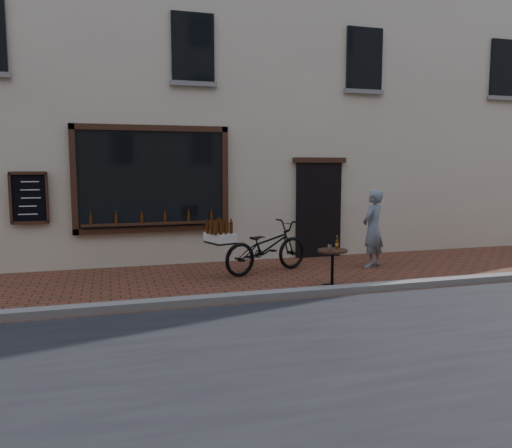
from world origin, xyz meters
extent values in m
plane|color=#552F1B|center=(0.00, 0.00, 0.00)|extent=(90.00, 90.00, 0.00)
cube|color=slate|center=(0.00, 0.20, 0.06)|extent=(90.00, 0.25, 0.12)
cube|color=beige|center=(0.00, 6.50, 5.00)|extent=(28.00, 6.00, 10.00)
cube|color=black|center=(-1.90, 3.45, 1.85)|extent=(3.00, 0.06, 2.00)
cube|color=black|center=(-1.90, 3.43, 2.91)|extent=(3.24, 0.10, 0.12)
cube|color=black|center=(-1.90, 3.43, 0.79)|extent=(3.24, 0.10, 0.12)
cube|color=black|center=(-3.46, 3.43, 1.85)|extent=(0.12, 0.10, 2.24)
cube|color=black|center=(-0.34, 3.43, 1.85)|extent=(0.12, 0.10, 2.24)
cube|color=black|center=(-1.90, 3.38, 0.92)|extent=(2.90, 0.16, 0.05)
cube|color=black|center=(1.90, 3.46, 1.10)|extent=(1.10, 0.10, 2.20)
cube|color=black|center=(1.90, 3.43, 2.26)|extent=(1.30, 0.10, 0.12)
cube|color=black|center=(-4.30, 3.44, 1.50)|extent=(0.62, 0.04, 0.92)
cylinder|color=#3D1C07|center=(-3.15, 3.38, 1.04)|extent=(0.06, 0.06, 0.19)
cylinder|color=#3D1C07|center=(-2.65, 3.38, 1.04)|extent=(0.06, 0.06, 0.19)
cylinder|color=#3D1C07|center=(-2.15, 3.38, 1.04)|extent=(0.06, 0.06, 0.19)
cylinder|color=#3D1C07|center=(-1.65, 3.38, 1.04)|extent=(0.06, 0.06, 0.19)
cylinder|color=#3D1C07|center=(-1.15, 3.38, 1.04)|extent=(0.06, 0.06, 0.19)
cylinder|color=#3D1C07|center=(-0.65, 3.38, 1.04)|extent=(0.06, 0.06, 0.19)
cube|color=black|center=(-1.00, 3.46, 4.60)|extent=(0.90, 0.06, 1.40)
cube|color=black|center=(3.00, 3.46, 4.60)|extent=(0.90, 0.06, 1.40)
cube|color=black|center=(7.00, 3.46, 4.60)|extent=(0.90, 0.06, 1.40)
imported|color=black|center=(0.20, 2.13, 0.52)|extent=(2.08, 1.30, 1.03)
cube|color=black|center=(-0.82, 1.76, 0.71)|extent=(0.55, 0.65, 0.03)
cube|color=beige|center=(-0.82, 1.76, 0.81)|extent=(0.56, 0.67, 0.16)
cylinder|color=#3D1C07|center=(-0.65, 1.61, 1.00)|extent=(0.06, 0.06, 0.22)
cylinder|color=#3D1C07|center=(-0.75, 1.57, 1.00)|extent=(0.06, 0.06, 0.22)
cylinder|color=#3D1C07|center=(-0.86, 1.53, 1.00)|extent=(0.06, 0.06, 0.22)
cylinder|color=#3D1C07|center=(-0.97, 1.49, 1.00)|extent=(0.06, 0.06, 0.22)
cylinder|color=#3D1C07|center=(-0.69, 1.74, 1.00)|extent=(0.06, 0.06, 0.22)
cylinder|color=#3D1C07|center=(-0.80, 1.70, 1.00)|extent=(0.06, 0.06, 0.22)
cylinder|color=#3D1C07|center=(-0.91, 1.66, 1.00)|extent=(0.06, 0.06, 0.22)
cylinder|color=#3D1C07|center=(-1.01, 1.62, 1.00)|extent=(0.06, 0.06, 0.22)
cylinder|color=#3D1C07|center=(-0.74, 1.87, 1.00)|extent=(0.06, 0.06, 0.22)
cylinder|color=#3D1C07|center=(-0.85, 1.83, 1.00)|extent=(0.06, 0.06, 0.22)
cylinder|color=#3D1C07|center=(-0.95, 1.79, 1.00)|extent=(0.06, 0.06, 0.22)
cylinder|color=#3D1C07|center=(-1.06, 1.75, 1.00)|extent=(0.06, 0.06, 0.22)
cylinder|color=#3D1C07|center=(-0.78, 2.00, 1.00)|extent=(0.06, 0.06, 0.22)
cylinder|color=black|center=(0.93, 0.61, 0.01)|extent=(0.39, 0.39, 0.03)
cylinder|color=black|center=(0.93, 0.61, 0.33)|extent=(0.05, 0.05, 0.61)
cylinder|color=black|center=(0.93, 0.61, 0.66)|extent=(0.53, 0.53, 0.04)
cylinder|color=gold|center=(1.04, 0.66, 0.76)|extent=(0.06, 0.06, 0.05)
cylinder|color=white|center=(0.85, 0.55, 0.73)|extent=(0.07, 0.07, 0.11)
imported|color=slate|center=(2.52, 2.02, 0.82)|extent=(0.72, 0.66, 1.64)
camera|label=1|loc=(-2.78, -7.25, 2.13)|focal=35.00mm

